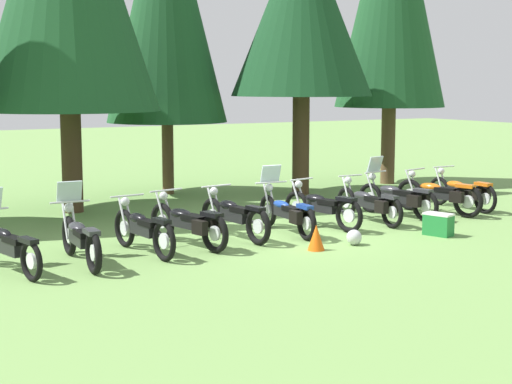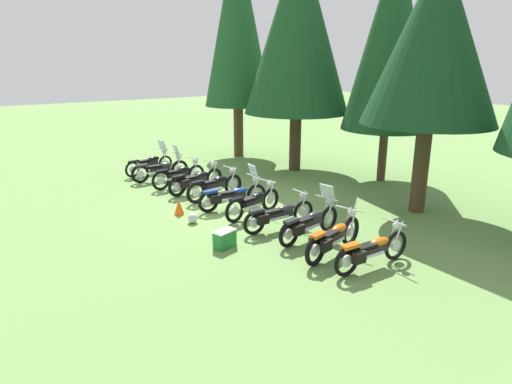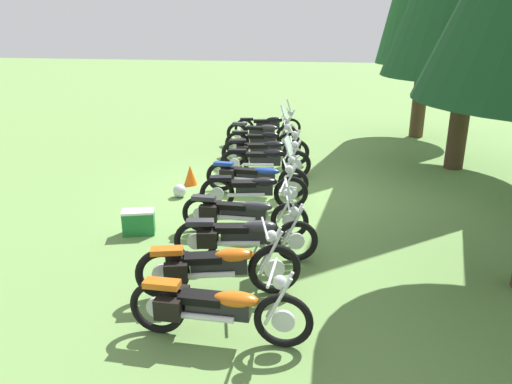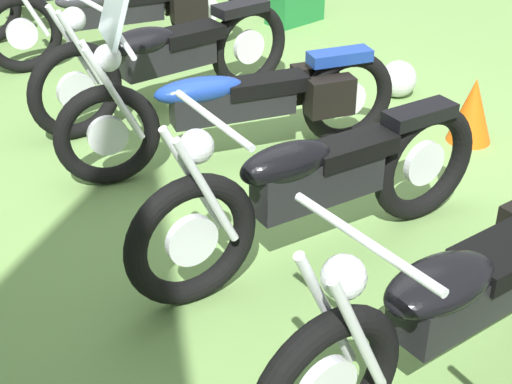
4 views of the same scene
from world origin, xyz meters
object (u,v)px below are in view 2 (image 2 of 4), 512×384
motorcycle_3 (195,180)px  motorcycle_4 (216,186)px  motorcycle_5 (232,195)px  picnic_cooler (225,239)px  motorcycle_8 (309,222)px  pine_tree_3 (435,39)px  motorcycle_9 (333,237)px  motorcycle_1 (161,169)px  motorcycle_0 (150,163)px  motorcycle_6 (254,202)px  traffic_cone (179,207)px  motorcycle_10 (371,250)px  pine_tree_1 (298,27)px  motorcycle_7 (278,215)px  pine_tree_2 (392,35)px  motorcycle_2 (179,175)px  pine_tree_0 (237,19)px  dropped_helmet (193,218)px

motorcycle_3 → motorcycle_4: (1.09, 0.23, 0.00)m
motorcycle_5 → picnic_cooler: size_ratio=3.70×
motorcycle_8 → motorcycle_3: bearing=85.6°
motorcycle_4 → pine_tree_3: 8.03m
motorcycle_9 → picnic_cooler: motorcycle_9 is taller
motorcycle_1 → picnic_cooler: (7.09, -1.14, -0.23)m
motorcycle_0 → motorcycle_6: motorcycle_0 is taller
traffic_cone → motorcycle_0: bearing=168.5°
motorcycle_10 → pine_tree_1: (-8.44, 4.39, 5.36)m
pine_tree_1 → pine_tree_3: (6.42, -0.16, -0.69)m
motorcycle_7 → pine_tree_3: (1.12, 4.56, 4.68)m
motorcycle_0 → motorcycle_8: size_ratio=0.95×
motorcycle_1 → pine_tree_2: (4.73, 7.21, 4.95)m
pine_tree_1 → motorcycle_2: bearing=-92.8°
picnic_cooler → motorcycle_1: bearing=170.9°
motorcycle_0 → pine_tree_0: pine_tree_0 is taller
motorcycle_3 → motorcycle_9: size_ratio=1.03×
motorcycle_3 → pine_tree_3: (5.68, 4.89, 4.66)m
motorcycle_6 → pine_tree_1: (-4.02, 4.70, 5.35)m
motorcycle_1 → motorcycle_7: bearing=-81.5°
traffic_cone → dropped_helmet: size_ratio=1.61×
motorcycle_2 → motorcycle_4: size_ratio=0.98×
pine_tree_0 → pine_tree_1: (3.81, 0.50, -0.51)m
motorcycle_9 → pine_tree_0: size_ratio=0.22×
motorcycle_1 → pine_tree_1: bearing=-12.9°
motorcycle_6 → pine_tree_2: size_ratio=0.25×
dropped_helmet → pine_tree_3: bearing=65.6°
motorcycle_4 → pine_tree_1: size_ratio=0.25×
picnic_cooler → motorcycle_5: bearing=146.2°
motorcycle_8 → pine_tree_1: bearing=44.3°
motorcycle_2 → picnic_cooler: 6.02m
picnic_cooler → motorcycle_9: bearing=46.8°
motorcycle_0 → motorcycle_7: size_ratio=0.94×
motorcycle_0 → pine_tree_2: pine_tree_2 is taller
motorcycle_4 → pine_tree_1: pine_tree_1 is taller
motorcycle_1 → motorcycle_7: motorcycle_1 is taller
motorcycle_10 → pine_tree_0: 14.13m
motorcycle_1 → pine_tree_0: bearing=27.6°
pine_tree_1 → dropped_helmet: size_ratio=30.90×
motorcycle_9 → dropped_helmet: bearing=100.2°
pine_tree_3 → dropped_helmet: (-2.88, -6.34, -4.97)m
motorcycle_0 → motorcycle_5: size_ratio=0.93×
motorcycle_0 → motorcycle_8: motorcycle_8 is taller
motorcycle_0 → pine_tree_0: bearing=-0.1°
motorcycle_9 → pine_tree_0: bearing=54.4°
motorcycle_3 → motorcycle_4: bearing=-90.2°
dropped_helmet → motorcycle_7: bearing=45.3°
motorcycle_7 → dropped_helmet: (-1.76, -1.78, -0.28)m
motorcycle_4 → picnic_cooler: size_ratio=3.52×
motorcycle_2 → motorcycle_10: bearing=-91.1°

